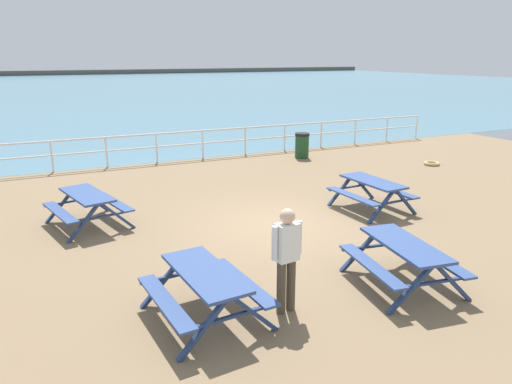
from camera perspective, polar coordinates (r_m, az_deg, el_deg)
ground_plane at (r=11.16m, az=2.45°, el=-4.38°), size 30.00×24.00×0.20m
sea_band at (r=62.30m, az=-21.13°, el=11.58°), size 142.00×90.00×0.01m
distant_shoreline at (r=105.18m, az=-23.16°, el=12.81°), size 142.00×6.00×1.80m
seaward_railing at (r=17.94m, az=-9.12°, el=6.10°), size 23.07×0.07×1.08m
picnic_table_near_left at (r=11.52m, az=-19.57°, el=-1.08°), size 1.88×2.10×0.80m
picnic_table_near_right at (r=12.33m, az=13.76°, el=0.50°), size 1.62×1.87×0.80m
picnic_table_mid_centre at (r=8.46m, az=17.33°, el=-7.05°), size 1.76×2.00×0.80m
picnic_table_far_left at (r=7.14m, az=-6.11°, el=-10.80°), size 1.67×1.92×0.80m
visitor at (r=7.16m, az=3.70°, el=-7.43°), size 0.53×0.26×1.66m
litter_bin at (r=18.31m, az=5.54°, el=5.59°), size 0.55×0.55×0.95m
rope_coil at (r=18.22m, az=20.32°, el=3.23°), size 0.55×0.55×0.11m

